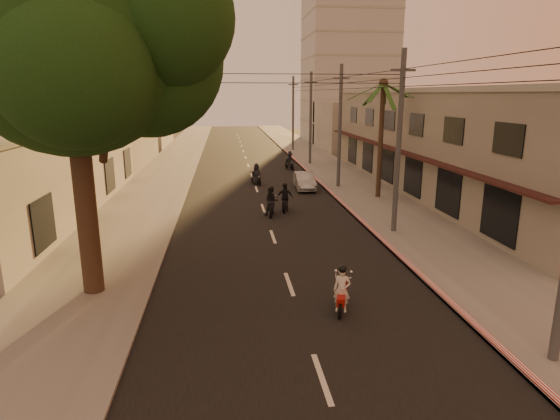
{
  "coord_description": "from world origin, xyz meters",
  "views": [
    {
      "loc": [
        -2.24,
        -14.11,
        6.91
      ],
      "look_at": [
        0.23,
        6.92,
        1.64
      ],
      "focal_mm": 30.0,
      "sensor_mm": 36.0,
      "label": 1
    }
  ],
  "objects_px": {
    "parked_car": "(304,181)",
    "palm_tree": "(383,90)",
    "scooter_mid_b": "(285,198)",
    "scooter_mid_a": "(271,202)",
    "broadleaf_tree": "(83,43)",
    "scooter_red": "(342,291)",
    "scooter_far_a": "(256,175)",
    "scooter_far_b": "(290,161)"
  },
  "relations": [
    {
      "from": "scooter_far_a",
      "to": "broadleaf_tree",
      "type": "bearing_deg",
      "value": -128.89
    },
    {
      "from": "scooter_red",
      "to": "scooter_mid_a",
      "type": "bearing_deg",
      "value": 113.39
    },
    {
      "from": "palm_tree",
      "to": "scooter_mid_b",
      "type": "height_order",
      "value": "palm_tree"
    },
    {
      "from": "scooter_far_a",
      "to": "parked_car",
      "type": "bearing_deg",
      "value": -52.4
    },
    {
      "from": "palm_tree",
      "to": "scooter_far_b",
      "type": "bearing_deg",
      "value": 108.29
    },
    {
      "from": "scooter_mid_b",
      "to": "scooter_mid_a",
      "type": "bearing_deg",
      "value": -121.29
    },
    {
      "from": "palm_tree",
      "to": "scooter_mid_b",
      "type": "bearing_deg",
      "value": -157.45
    },
    {
      "from": "scooter_far_b",
      "to": "scooter_red",
      "type": "bearing_deg",
      "value": -111.39
    },
    {
      "from": "broadleaf_tree",
      "to": "scooter_far_a",
      "type": "xyz_separation_m",
      "value": [
        6.73,
        19.69,
        -7.7
      ]
    },
    {
      "from": "scooter_far_a",
      "to": "palm_tree",
      "type": "bearing_deg",
      "value": -56.55
    },
    {
      "from": "broadleaf_tree",
      "to": "scooter_far_a",
      "type": "distance_m",
      "value": 22.19
    },
    {
      "from": "parked_car",
      "to": "scooter_far_a",
      "type": "bearing_deg",
      "value": 149.54
    },
    {
      "from": "scooter_far_b",
      "to": "scooter_far_a",
      "type": "bearing_deg",
      "value": -133.74
    },
    {
      "from": "broadleaf_tree",
      "to": "palm_tree",
      "type": "bearing_deg",
      "value": 43.48
    },
    {
      "from": "scooter_far_b",
      "to": "parked_car",
      "type": "xyz_separation_m",
      "value": [
        -0.17,
        -9.28,
        -0.18
      ]
    },
    {
      "from": "palm_tree",
      "to": "parked_car",
      "type": "relative_size",
      "value": 2.12
    },
    {
      "from": "scooter_mid_a",
      "to": "palm_tree",
      "type": "bearing_deg",
      "value": 35.83
    },
    {
      "from": "scooter_mid_a",
      "to": "scooter_red",
      "type": "bearing_deg",
      "value": -76.0
    },
    {
      "from": "broadleaf_tree",
      "to": "palm_tree",
      "type": "relative_size",
      "value": 1.48
    },
    {
      "from": "broadleaf_tree",
      "to": "parked_car",
      "type": "height_order",
      "value": "broadleaf_tree"
    },
    {
      "from": "palm_tree",
      "to": "scooter_far_b",
      "type": "xyz_separation_m",
      "value": [
        -4.28,
        12.94,
        -6.34
      ]
    },
    {
      "from": "scooter_red",
      "to": "scooter_far_b",
      "type": "xyz_separation_m",
      "value": [
        2.33,
        29.33,
        0.09
      ]
    },
    {
      "from": "scooter_far_a",
      "to": "scooter_far_b",
      "type": "relative_size",
      "value": 0.96
    },
    {
      "from": "scooter_red",
      "to": "scooter_far_a",
      "type": "xyz_separation_m",
      "value": [
        -1.27,
        22.22,
        0.05
      ]
    },
    {
      "from": "palm_tree",
      "to": "scooter_far_a",
      "type": "bearing_deg",
      "value": 143.47
    },
    {
      "from": "scooter_red",
      "to": "scooter_far_a",
      "type": "bearing_deg",
      "value": 111.87
    },
    {
      "from": "scooter_far_a",
      "to": "scooter_red",
      "type": "bearing_deg",
      "value": -106.75
    },
    {
      "from": "palm_tree",
      "to": "parked_car",
      "type": "height_order",
      "value": "palm_tree"
    },
    {
      "from": "scooter_far_b",
      "to": "palm_tree",
      "type": "bearing_deg",
      "value": -88.55
    },
    {
      "from": "scooter_far_b",
      "to": "parked_car",
      "type": "distance_m",
      "value": 9.28
    },
    {
      "from": "palm_tree",
      "to": "scooter_mid_b",
      "type": "distance_m",
      "value": 9.68
    },
    {
      "from": "scooter_red",
      "to": "parked_car",
      "type": "xyz_separation_m",
      "value": [
        2.16,
        20.05,
        -0.09
      ]
    },
    {
      "from": "broadleaf_tree",
      "to": "scooter_mid_a",
      "type": "bearing_deg",
      "value": 55.24
    },
    {
      "from": "scooter_mid_a",
      "to": "scooter_far_b",
      "type": "bearing_deg",
      "value": 87.8
    },
    {
      "from": "parked_car",
      "to": "scooter_far_b",
      "type": "bearing_deg",
      "value": 90.86
    },
    {
      "from": "parked_car",
      "to": "palm_tree",
      "type": "bearing_deg",
      "value": -37.54
    },
    {
      "from": "palm_tree",
      "to": "parked_car",
      "type": "xyz_separation_m",
      "value": [
        -4.45,
        3.66,
        -6.52
      ]
    },
    {
      "from": "palm_tree",
      "to": "scooter_mid_b",
      "type": "xyz_separation_m",
      "value": [
        -6.75,
        -2.8,
        -6.35
      ]
    },
    {
      "from": "palm_tree",
      "to": "scooter_far_a",
      "type": "distance_m",
      "value": 11.7
    },
    {
      "from": "scooter_mid_a",
      "to": "scooter_far_b",
      "type": "xyz_separation_m",
      "value": [
        3.38,
        16.78,
        -0.01
      ]
    },
    {
      "from": "scooter_mid_b",
      "to": "scooter_far_a",
      "type": "height_order",
      "value": "scooter_mid_b"
    },
    {
      "from": "scooter_red",
      "to": "scooter_mid_a",
      "type": "distance_m",
      "value": 12.59
    }
  ]
}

